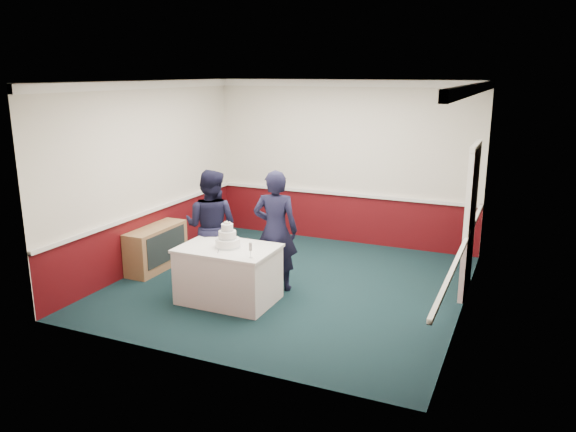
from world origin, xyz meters
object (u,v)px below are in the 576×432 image
at_px(champagne_flute, 251,248).
at_px(person_man, 211,226).
at_px(sideboard, 157,248).
at_px(cake_table, 228,274).
at_px(person_woman, 276,231).
at_px(wedding_cake, 228,239).
at_px(cake_knife, 218,251).

relative_size(champagne_flute, person_man, 0.12).
height_order(sideboard, cake_table, cake_table).
xyz_separation_m(sideboard, cake_table, (1.74, -0.70, 0.05)).
distance_m(sideboard, champagne_flute, 2.51).
bearing_deg(person_woman, wedding_cake, 44.59).
distance_m(wedding_cake, person_man, 0.86).
distance_m(cake_table, person_man, 0.98).
xyz_separation_m(sideboard, champagne_flute, (2.24, -0.98, 0.58)).
relative_size(cake_knife, person_woman, 0.12).
xyz_separation_m(wedding_cake, person_man, (-0.62, 0.59, -0.03)).
distance_m(cake_table, champagne_flute, 0.78).
bearing_deg(person_man, person_woman, 177.76).
distance_m(sideboard, cake_knife, 1.98).
distance_m(sideboard, wedding_cake, 1.95).
bearing_deg(person_man, cake_knife, 119.69).
distance_m(cake_table, wedding_cake, 0.50).
relative_size(cake_knife, person_man, 0.13).
xyz_separation_m(sideboard, wedding_cake, (1.74, -0.70, 0.55)).
distance_m(wedding_cake, cake_knife, 0.23).
relative_size(sideboard, cake_knife, 5.45).
height_order(wedding_cake, champagne_flute, wedding_cake).
relative_size(sideboard, cake_table, 0.91).
height_order(cake_table, wedding_cake, wedding_cake).
bearing_deg(champagne_flute, cake_knife, 171.42).
distance_m(cake_knife, person_woman, 0.99).
xyz_separation_m(cake_table, champagne_flute, (0.50, -0.28, 0.53)).
bearing_deg(cake_knife, sideboard, 127.59).
bearing_deg(sideboard, cake_table, -21.92).
bearing_deg(person_woman, person_man, -9.51).
bearing_deg(person_woman, cake_knife, 49.09).
relative_size(champagne_flute, person_woman, 0.11).
bearing_deg(champagne_flute, wedding_cake, 150.75).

